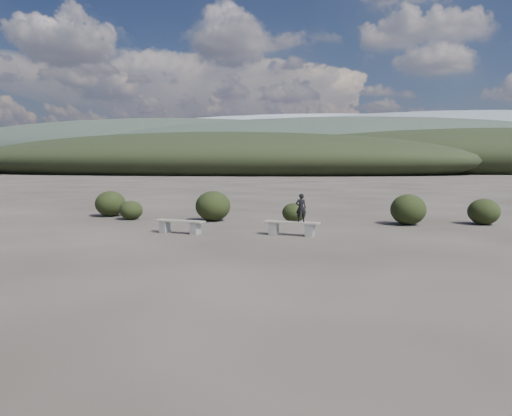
# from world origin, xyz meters

# --- Properties ---
(ground) EXTENTS (1200.00, 1200.00, 0.00)m
(ground) POSITION_xyz_m (0.00, 0.00, 0.00)
(ground) COLOR #2F2A25
(ground) RESTS_ON ground
(bench_left) EXTENTS (1.98, 0.82, 0.48)m
(bench_left) POSITION_xyz_m (-2.79, 4.75, 0.29)
(bench_left) COLOR slate
(bench_left) RESTS_ON ground
(bench_right) EXTENTS (2.05, 0.78, 0.50)m
(bench_right) POSITION_xyz_m (1.30, 4.91, 0.30)
(bench_right) COLOR slate
(bench_right) RESTS_ON ground
(seated_person) EXTENTS (0.39, 0.29, 1.01)m
(seated_person) POSITION_xyz_m (1.63, 4.85, 1.00)
(seated_person) COLOR black
(seated_person) RESTS_ON bench_right
(shrub_a) EXTENTS (1.04, 1.04, 0.85)m
(shrub_a) POSITION_xyz_m (-6.37, 8.58, 0.43)
(shrub_a) COLOR black
(shrub_a) RESTS_ON ground
(shrub_b) EXTENTS (1.55, 1.55, 1.33)m
(shrub_b) POSITION_xyz_m (-2.57, 8.70, 0.66)
(shrub_b) COLOR black
(shrub_b) RESTS_ON ground
(shrub_c) EXTENTS (1.04, 1.04, 0.83)m
(shrub_c) POSITION_xyz_m (1.01, 8.88, 0.42)
(shrub_c) COLOR black
(shrub_c) RESTS_ON ground
(shrub_d) EXTENTS (1.46, 1.46, 1.28)m
(shrub_d) POSITION_xyz_m (5.78, 8.73, 0.64)
(shrub_d) COLOR black
(shrub_d) RESTS_ON ground
(shrub_e) EXTENTS (1.30, 1.30, 1.08)m
(shrub_e) POSITION_xyz_m (8.90, 9.36, 0.54)
(shrub_e) COLOR black
(shrub_e) RESTS_ON ground
(shrub_f) EXTENTS (1.44, 1.44, 1.22)m
(shrub_f) POSITION_xyz_m (-7.89, 9.67, 0.61)
(shrub_f) COLOR black
(shrub_f) RESTS_ON ground
(mountain_ridges) EXTENTS (500.00, 400.00, 56.00)m
(mountain_ridges) POSITION_xyz_m (-7.48, 339.06, 10.84)
(mountain_ridges) COLOR black
(mountain_ridges) RESTS_ON ground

